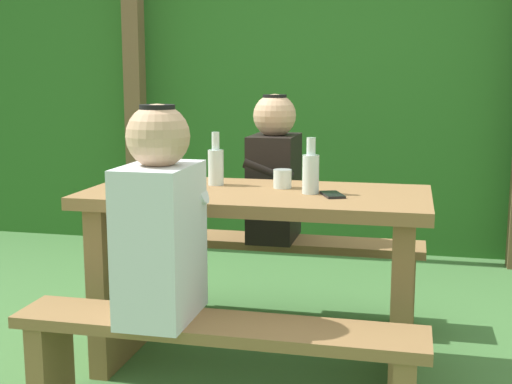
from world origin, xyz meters
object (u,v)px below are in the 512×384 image
at_px(bench_near, 216,355).
at_px(cell_phone, 332,195).
at_px(person_white_shirt, 160,221).
at_px(bottle_right, 216,165).
at_px(bottle_left, 311,171).
at_px(person_black_coat, 274,173).
at_px(bench_far, 282,261).
at_px(drinking_glass, 282,179).
at_px(picnic_table, 256,250).

height_order(bench_near, cell_phone, cell_phone).
relative_size(bench_near, person_white_shirt, 1.95).
height_order(bench_near, bottle_right, bottle_right).
distance_m(bottle_left, cell_phone, 0.13).
relative_size(person_white_shirt, person_black_coat, 1.00).
relative_size(person_white_shirt, bottle_right, 3.14).
height_order(bottle_left, bottle_right, bottle_right).
height_order(bench_far, person_black_coat, person_black_coat).
distance_m(person_white_shirt, drinking_glass, 0.75).
bearing_deg(person_black_coat, picnic_table, -85.82).
bearing_deg(bottle_left, picnic_table, 177.80).
xyz_separation_m(picnic_table, drinking_glass, (0.09, 0.10, 0.29)).
bearing_deg(person_white_shirt, drinking_glass, 67.96).
relative_size(bench_near, bottle_left, 6.22).
height_order(bench_near, bottle_left, bottle_left).
height_order(person_black_coat, drinking_glass, person_black_coat).
distance_m(drinking_glass, cell_phone, 0.27).
relative_size(picnic_table, bottle_right, 6.11).
height_order(picnic_table, bottle_left, bottle_left).
bearing_deg(drinking_glass, cell_phone, -32.41).
bearing_deg(person_black_coat, bench_far, 4.38).
bearing_deg(person_black_coat, bench_near, -87.91).
height_order(bench_far, person_white_shirt, person_white_shirt).
bearing_deg(bottle_left, bench_near, -111.03).
distance_m(person_black_coat, bottle_right, 0.51).
distance_m(bench_near, drinking_glass, 0.86).
bearing_deg(bottle_right, bottle_left, -16.03).
height_order(drinking_glass, bottle_left, bottle_left).
relative_size(picnic_table, drinking_glass, 17.85).
distance_m(bench_near, person_white_shirt, 0.49).
height_order(drinking_glass, cell_phone, drinking_glass).
bearing_deg(bench_near, bench_far, 90.00).
bearing_deg(person_black_coat, person_white_shirt, -97.05).
xyz_separation_m(bench_far, bottle_right, (-0.20, -0.48, 0.55)).
distance_m(bench_near, person_black_coat, 1.27).
relative_size(bottle_left, cell_phone, 1.61).
distance_m(picnic_table, drinking_glass, 0.32).
bearing_deg(bottle_right, drinking_glass, -2.72).
distance_m(picnic_table, bottle_left, 0.41).
bearing_deg(bench_near, bottle_right, 105.99).
bearing_deg(bench_far, drinking_glass, -79.62).
bearing_deg(cell_phone, drinking_glass, 125.49).
xyz_separation_m(bench_far, bottle_left, (0.23, -0.60, 0.55)).
bearing_deg(bottle_right, picnic_table, -29.39).
relative_size(person_white_shirt, cell_phone, 5.14).
relative_size(bench_far, cell_phone, 10.00).
distance_m(bench_far, drinking_glass, 0.71).
distance_m(bench_far, person_black_coat, 0.45).
height_order(bench_near, drinking_glass, drinking_glass).
height_order(person_black_coat, cell_phone, person_black_coat).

